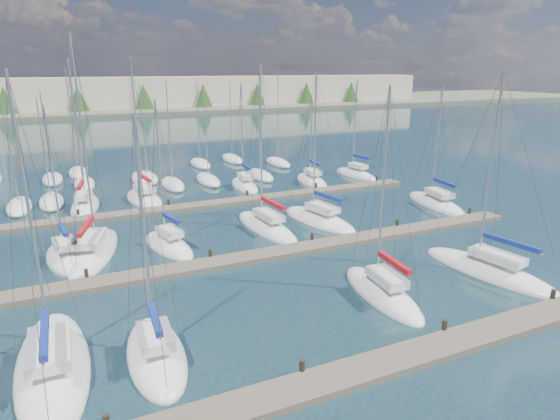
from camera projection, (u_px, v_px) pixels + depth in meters
name	position (u px, v px, depth m)	size (l,w,h in m)	color
ground	(156.00, 155.00, 71.63)	(400.00, 400.00, 0.00)	#213942
dock_near	(390.00, 362.00, 21.12)	(44.00, 1.93, 1.10)	#6B5E4C
dock_mid	(268.00, 254.00, 33.30)	(44.00, 1.93, 1.10)	#6B5E4C
dock_far	(212.00, 204.00, 45.49)	(44.00, 1.93, 1.10)	#6B5E4C
sailboat_r	(356.00, 174.00, 57.80)	(2.85, 7.43, 12.13)	white
sailboat_p	(245.00, 185.00, 52.42)	(2.81, 7.07, 12.00)	white
sailboat_o	(144.00, 199.00, 47.18)	(3.81, 8.17, 14.72)	white
sailboat_j	(169.00, 245.00, 34.86)	(3.74, 6.98, 11.48)	white
sailboat_f	(489.00, 271.00, 30.51)	(4.32, 9.83, 13.47)	white
sailboat_m	(436.00, 204.00, 45.52)	(3.82, 8.86, 11.99)	white
sailboat_h	(66.00, 258.00, 32.53)	(3.34, 6.82, 11.34)	white
sailboat_b	(53.00, 366.00, 20.83)	(3.15, 10.07, 13.62)	white
sailboat_n	(85.00, 206.00, 44.74)	(3.64, 8.31, 14.49)	white
sailboat_d	(382.00, 293.00, 27.50)	(3.08, 7.90, 12.76)	white
sailboat_q	(312.00, 181.00, 54.56)	(3.41, 7.44, 10.68)	white
sailboat_l	(319.00, 219.00, 40.77)	(4.57, 9.15, 13.20)	white
sailboat_k	(266.00, 227.00, 38.86)	(3.33, 9.45, 13.98)	white
sailboat_i	(94.00, 252.00, 33.65)	(5.38, 10.28, 15.87)	white
sailboat_c	(156.00, 355.00, 21.60)	(2.87, 7.06, 11.88)	white
distant_boats	(144.00, 178.00, 55.70)	(36.93, 20.75, 13.30)	#9EA0A5
shoreline	(56.00, 86.00, 142.33)	(400.00, 60.00, 38.00)	#666B51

